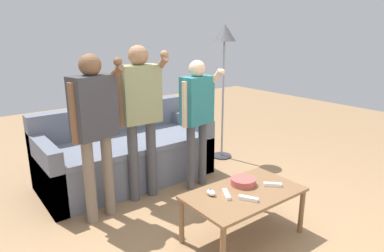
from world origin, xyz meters
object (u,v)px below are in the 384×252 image
(couch, at_px, (125,155))
(snack_bowl, at_px, (244,182))
(player_center, at_px, (140,106))
(floor_lamp, at_px, (224,46))
(coffee_table, at_px, (244,197))
(game_remote_nunchuk, at_px, (211,193))
(player_right, at_px, (197,110))
(player_left, at_px, (95,119))
(game_remote_wand_far, at_px, (226,194))
(game_remote_wand_spare, at_px, (248,199))
(game_remote_wand_near, at_px, (273,185))

(couch, distance_m, snack_bowl, 1.65)
(couch, relative_size, player_center, 1.22)
(couch, distance_m, floor_lamp, 1.89)
(coffee_table, height_order, snack_bowl, snack_bowl)
(game_remote_nunchuk, bearing_deg, player_right, 58.23)
(player_left, bearing_deg, couch, 48.37)
(game_remote_wand_far, distance_m, game_remote_wand_spare, 0.18)
(game_remote_wand_near, bearing_deg, floor_lamp, 61.41)
(game_remote_nunchuk, xyz_separation_m, player_right, (0.56, 0.91, 0.45))
(snack_bowl, bearing_deg, player_left, 134.76)
(game_remote_nunchuk, bearing_deg, player_left, 122.37)
(snack_bowl, bearing_deg, player_right, 77.26)
(player_right, height_order, game_remote_wand_spare, player_right)
(player_left, bearing_deg, player_right, -0.45)
(player_left, bearing_deg, game_remote_nunchuk, -57.63)
(game_remote_wand_spare, bearing_deg, player_right, 71.73)
(player_right, bearing_deg, player_left, 179.55)
(coffee_table, bearing_deg, game_remote_nunchuk, 155.07)
(game_remote_nunchuk, xyz_separation_m, game_remote_wand_near, (0.54, -0.19, -0.01))
(player_left, xyz_separation_m, game_remote_wand_far, (0.68, -1.01, -0.53))
(player_right, xyz_separation_m, game_remote_wand_far, (-0.47, -1.00, -0.46))
(snack_bowl, bearing_deg, coffee_table, -133.02)
(snack_bowl, xyz_separation_m, game_remote_wand_spare, (-0.17, -0.22, -0.01))
(coffee_table, distance_m, snack_bowl, 0.16)
(player_left, height_order, player_right, player_left)
(player_left, height_order, game_remote_wand_far, player_left)
(coffee_table, relative_size, game_remote_nunchuk, 11.31)
(player_center, bearing_deg, coffee_table, -74.71)
(player_right, height_order, game_remote_wand_far, player_right)
(couch, relative_size, player_right, 1.36)
(couch, xyz_separation_m, game_remote_wand_far, (0.09, -1.67, 0.13))
(floor_lamp, distance_m, game_remote_wand_spare, 2.37)
(game_remote_wand_near, xyz_separation_m, game_remote_wand_spare, (-0.35, -0.05, -0.00))
(game_remote_nunchuk, height_order, game_remote_wand_spare, game_remote_nunchuk)
(game_remote_wand_near, relative_size, game_remote_wand_spare, 0.88)
(couch, xyz_separation_m, player_right, (0.56, -0.67, 0.59))
(couch, xyz_separation_m, floor_lamp, (1.43, -0.13, 1.23))
(couch, xyz_separation_m, game_remote_wand_spare, (0.18, -1.83, 0.13))
(floor_lamp, bearing_deg, snack_bowl, -126.25)
(game_remote_wand_far, bearing_deg, coffee_table, -11.99)
(floor_lamp, height_order, game_remote_wand_far, floor_lamp)
(player_left, distance_m, game_remote_wand_spare, 1.49)
(player_right, distance_m, game_remote_wand_far, 1.19)
(coffee_table, bearing_deg, player_left, 129.04)
(coffee_table, height_order, game_remote_wand_far, game_remote_wand_far)
(couch, xyz_separation_m, game_remote_wand_near, (0.53, -1.78, 0.13))
(player_right, bearing_deg, game_remote_wand_spare, -108.27)
(couch, relative_size, snack_bowl, 9.04)
(player_left, distance_m, game_remote_wand_far, 1.32)
(player_right, height_order, game_remote_wand_near, player_right)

